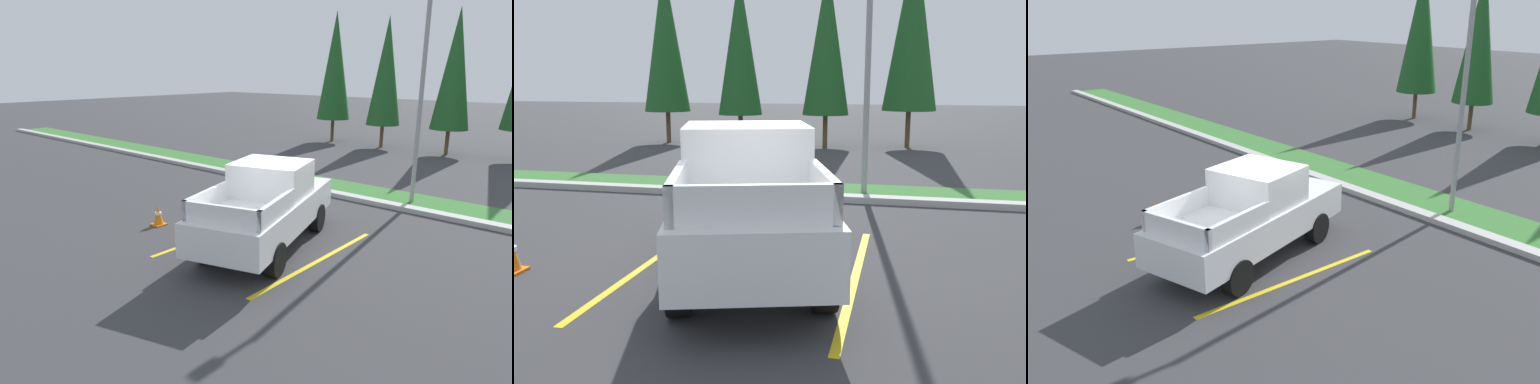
{
  "view_description": "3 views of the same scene",
  "coord_description": "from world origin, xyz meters",
  "views": [
    {
      "loc": [
        6.96,
        -8.35,
        4.29
      ],
      "look_at": [
        -0.64,
        0.28,
        1.17
      ],
      "focal_mm": 31.56,
      "sensor_mm": 36.0,
      "label": 1
    },
    {
      "loc": [
        2.24,
        -7.8,
        2.72
      ],
      "look_at": [
        0.35,
        0.18,
        1.11
      ],
      "focal_mm": 39.9,
      "sensor_mm": 36.0,
      "label": 2
    },
    {
      "loc": [
        9.61,
        -6.72,
        5.58
      ],
      "look_at": [
        0.14,
        0.79,
        1.39
      ],
      "focal_mm": 37.91,
      "sensor_mm": 36.0,
      "label": 3
    }
  ],
  "objects": [
    {
      "name": "traffic_cone",
      "position": [
        -3.21,
        -1.03,
        0.29
      ],
      "size": [
        0.36,
        0.36,
        0.6
      ],
      "color": "orange",
      "rests_on": "ground"
    },
    {
      "name": "pickup_truck_main",
      "position": [
        0.08,
        -0.12,
        1.04
      ],
      "size": [
        3.36,
        5.54,
        2.1
      ],
      "color": "black",
      "rests_on": "ground"
    },
    {
      "name": "street_light",
      "position": [
        1.34,
        5.75,
        4.07
      ],
      "size": [
        0.24,
        1.49,
        7.03
      ],
      "color": "gray",
      "rests_on": "ground"
    },
    {
      "name": "parking_line_near",
      "position": [
        -1.45,
        -0.16,
        0.0
      ],
      "size": [
        0.12,
        4.8,
        0.01
      ],
      "primitive_type": "cube",
      "color": "yellow",
      "rests_on": "ground"
    },
    {
      "name": "cypress_tree_left_inner",
      "position": [
        -4.64,
        15.75,
        4.23
      ],
      "size": [
        1.87,
        1.87,
        7.18
      ],
      "color": "brown",
      "rests_on": "ground"
    },
    {
      "name": "grass_median",
      "position": [
        0.0,
        6.1,
        0.03
      ],
      "size": [
        56.0,
        1.8,
        0.06
      ],
      "primitive_type": "cube",
      "color": "#387533",
      "rests_on": "ground"
    },
    {
      "name": "curb_strip",
      "position": [
        0.0,
        5.0,
        0.07
      ],
      "size": [
        56.0,
        0.4,
        0.15
      ],
      "primitive_type": "cube",
      "color": "#B2B2AD",
      "rests_on": "ground"
    },
    {
      "name": "cypress_tree_leftmost",
      "position": [
        -8.04,
        15.91,
        4.54
      ],
      "size": [
        2.0,
        2.0,
        7.7
      ],
      "color": "brown",
      "rests_on": "ground"
    },
    {
      "name": "parking_line_far",
      "position": [
        1.65,
        -0.16,
        0.0
      ],
      "size": [
        0.12,
        4.8,
        0.01
      ],
      "primitive_type": "cube",
      "color": "yellow",
      "rests_on": "ground"
    },
    {
      "name": "ground_plane",
      "position": [
        0.0,
        0.0,
        0.0
      ],
      "size": [
        120.0,
        120.0,
        0.0
      ],
      "primitive_type": "plane",
      "color": "#38383A"
    }
  ]
}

